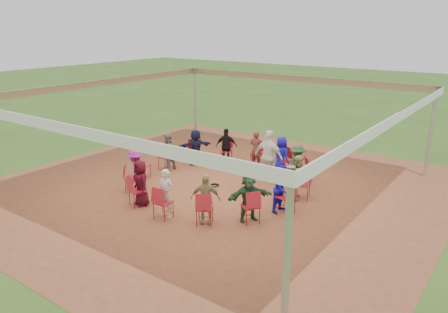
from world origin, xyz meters
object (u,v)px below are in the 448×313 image
Objects in this scene: person_seated_4 at (226,146)px; person_seated_6 at (167,152)px; person_seated_2 at (281,155)px; laptop at (293,178)px; person_seated_8 at (141,183)px; chair_9 at (137,191)px; person_seated_0 at (299,177)px; person_seated_5 at (196,147)px; chair_12 at (250,206)px; person_seated_12 at (283,189)px; person_seated_10 at (205,199)px; chair_13 at (286,197)px; chair_6 at (166,157)px; person_seated_1 at (297,165)px; chair_7 at (143,166)px; chair_4 at (227,151)px; chair_8 at (132,177)px; person_seated_11 at (249,197)px; chair_5 at (195,152)px; chair_10 at (163,202)px; cable_coil at (215,185)px; person_seated_9 at (166,193)px; chair_2 at (284,161)px; chair_1 at (300,171)px; chair_0 at (303,184)px; chair_11 at (205,208)px; person_seated_7 at (135,171)px; standing_person at (269,157)px.

person_seated_4 is 2.18m from person_seated_6.
person_seated_2 reaches higher than laptop.
person_seated_8 is at bearing 116.65° from laptop.
person_seated_0 is at bearing 64.93° from chair_9.
person_seated_8 is 4.37m from laptop.
person_seated_5 is (-0.83, -0.75, 0.00)m from person_seated_4.
chair_12 is at bearing 129.64° from person_seated_2.
person_seated_12 is at bearing 90.00° from person_seated_6.
person_seated_0 is 1.00× the size of person_seated_10.
chair_6 is at bearing 90.00° from chair_13.
person_seated_5 reaches higher than laptop.
chair_7 is at bearing 76.84° from person_seated_1.
chair_4 is 1.00× the size of chair_7.
chair_8 is 0.69× the size of person_seated_8.
person_seated_4 reaches higher than chair_8.
person_seated_11 is at bearing 128.57° from person_seated_2.
chair_5 is at bearing 77.14° from chair_13.
chair_10 is 0.69× the size of person_seated_4.
chair_7 is 2.52m from cable_coil.
chair_12 is 3.21m from person_seated_1.
person_seated_2 is at bearing 21.71° from laptop.
person_seated_0 and person_seated_9 have the same top height.
chair_2 is 4.74m from chair_7.
chair_1 is at bearing -1.18° from laptop.
chair_0 is at bearing -90.00° from laptop.
chair_11 is 0.69× the size of person_seated_10.
chair_12 and chair_13 have the same top height.
person_seated_12 is at bearing 154.29° from person_seated_1.
person_seated_12 is at bearing 25.71° from person_seated_10.
chair_2 is 5.01m from person_seated_9.
person_seated_8 reaches higher than chair_5.
chair_2 is 5.01m from person_seated_7.
person_seated_9 is at bearing 79.49° from standing_person.
person_seated_4 is at bearing 167.14° from person_seated_5.
chair_0 and chair_5 have the same top height.
chair_13 is at bearing 90.00° from person_seated_6.
chair_5 is 0.69× the size of person_seated_4.
chair_1 is at bearing 22.94° from person_seated_12.
chair_10 is at bearing 115.71° from chair_1.
person_seated_7 is at bearing 127.50° from chair_12.
person_seated_10 is at bearing 90.00° from person_seated_4.
chair_5 is at bearing -0.67° from standing_person.
cable_coil is at bearing 92.73° from chair_7.
person_seated_10 is at bearing 25.71° from person_seated_8.
chair_11 is (-0.66, -4.06, 0.00)m from chair_1.
person_seated_4 reaches higher than laptop.
person_seated_8 is (-3.54, -1.90, 0.21)m from chair_13.
person_seated_6 is 3.56× the size of laptop.
chair_9 is (-2.94, -4.20, 0.00)m from chair_1.
person_seated_8 is at bearing 28.49° from chair_7.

